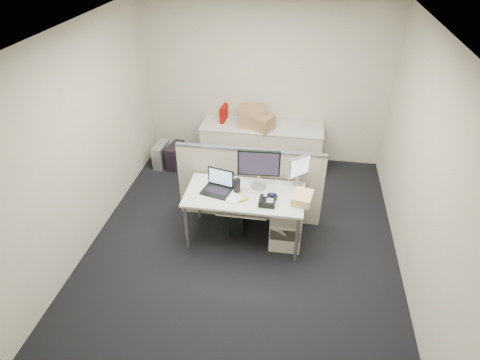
% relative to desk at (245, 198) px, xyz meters
% --- Properties ---
extents(floor, '(4.00, 4.50, 0.01)m').
position_rel_desk_xyz_m(floor, '(0.00, 0.00, -0.67)').
color(floor, black).
rests_on(floor, ground).
extents(ceiling, '(4.00, 4.50, 0.01)m').
position_rel_desk_xyz_m(ceiling, '(0.00, 0.00, 2.04)').
color(ceiling, white).
rests_on(ceiling, ground).
extents(wall_back, '(4.00, 0.02, 2.70)m').
position_rel_desk_xyz_m(wall_back, '(0.00, 2.25, 0.69)').
color(wall_back, '#BDB7A0').
rests_on(wall_back, ground).
extents(wall_front, '(4.00, 0.02, 2.70)m').
position_rel_desk_xyz_m(wall_front, '(0.00, -2.25, 0.69)').
color(wall_front, '#BDB7A0').
rests_on(wall_front, ground).
extents(wall_left, '(0.02, 4.50, 2.70)m').
position_rel_desk_xyz_m(wall_left, '(-2.00, 0.00, 0.69)').
color(wall_left, '#BDB7A0').
rests_on(wall_left, ground).
extents(wall_right, '(0.02, 4.50, 2.70)m').
position_rel_desk_xyz_m(wall_right, '(2.00, 0.00, 0.69)').
color(wall_right, '#BDB7A0').
rests_on(wall_right, ground).
extents(desk, '(1.50, 0.75, 0.73)m').
position_rel_desk_xyz_m(desk, '(0.00, 0.00, 0.00)').
color(desk, silver).
rests_on(desk, floor).
extents(keyboard_tray, '(0.62, 0.32, 0.02)m').
position_rel_desk_xyz_m(keyboard_tray, '(0.00, -0.18, -0.04)').
color(keyboard_tray, silver).
rests_on(keyboard_tray, desk).
extents(drawer_pedestal, '(0.40, 0.55, 0.65)m').
position_rel_desk_xyz_m(drawer_pedestal, '(0.55, 0.05, -0.34)').
color(drawer_pedestal, beige).
rests_on(drawer_pedestal, floor).
extents(cubicle_partition, '(2.00, 0.06, 1.10)m').
position_rel_desk_xyz_m(cubicle_partition, '(0.00, 0.45, -0.11)').
color(cubicle_partition, '#BCB79F').
rests_on(cubicle_partition, floor).
extents(back_counter, '(2.00, 0.60, 0.72)m').
position_rel_desk_xyz_m(back_counter, '(0.00, 1.93, -0.30)').
color(back_counter, beige).
rests_on(back_counter, floor).
extents(monitor_main, '(0.55, 0.24, 0.54)m').
position_rel_desk_xyz_m(monitor_main, '(0.15, 0.18, 0.33)').
color(monitor_main, black).
rests_on(monitor_main, desk).
extents(monitor_small, '(0.36, 0.35, 0.41)m').
position_rel_desk_xyz_m(monitor_small, '(0.65, 0.32, 0.27)').
color(monitor_small, '#B7B7BC').
rests_on(monitor_small, desk).
extents(laptop, '(0.41, 0.35, 0.27)m').
position_rel_desk_xyz_m(laptop, '(-0.36, -0.02, 0.20)').
color(laptop, black).
rests_on(laptop, desk).
extents(trackball, '(0.14, 0.14, 0.05)m').
position_rel_desk_xyz_m(trackball, '(0.35, -0.05, 0.09)').
color(trackball, black).
rests_on(trackball, desk).
extents(desk_phone, '(0.20, 0.16, 0.06)m').
position_rel_desk_xyz_m(desk_phone, '(0.30, -0.18, 0.10)').
color(desk_phone, black).
rests_on(desk_phone, desk).
extents(paper_stack, '(0.28, 0.31, 0.01)m').
position_rel_desk_xyz_m(paper_stack, '(-0.12, -0.08, 0.07)').
color(paper_stack, silver).
rests_on(paper_stack, desk).
extents(sticky_pad, '(0.10, 0.10, 0.01)m').
position_rel_desk_xyz_m(sticky_pad, '(-0.05, 0.00, 0.07)').
color(sticky_pad, gold).
rests_on(sticky_pad, desk).
extents(travel_mug, '(0.10, 0.10, 0.18)m').
position_rel_desk_xyz_m(travel_mug, '(-0.10, 0.02, 0.15)').
color(travel_mug, black).
rests_on(travel_mug, desk).
extents(banana, '(0.15, 0.14, 0.04)m').
position_rel_desk_xyz_m(banana, '(0.01, -0.15, 0.08)').
color(banana, gold).
rests_on(banana, desk).
extents(cellphone, '(0.06, 0.11, 0.01)m').
position_rel_desk_xyz_m(cellphone, '(-0.15, 0.20, 0.07)').
color(cellphone, black).
rests_on(cellphone, desk).
extents(manila_folders, '(0.28, 0.33, 0.11)m').
position_rel_desk_xyz_m(manila_folders, '(0.72, -0.05, 0.12)').
color(manila_folders, '#F6C984').
rests_on(manila_folders, desk).
extents(keyboard, '(0.40, 0.15, 0.02)m').
position_rel_desk_xyz_m(keyboard, '(0.05, -0.22, -0.02)').
color(keyboard, black).
rests_on(keyboard, keyboard_tray).
extents(pc_tower_desk, '(0.26, 0.49, 0.43)m').
position_rel_desk_xyz_m(pc_tower_desk, '(-0.15, 0.20, -0.45)').
color(pc_tower_desk, black).
rests_on(pc_tower_desk, floor).
extents(pc_tower_spare_dark, '(0.25, 0.46, 0.41)m').
position_rel_desk_xyz_m(pc_tower_spare_dark, '(-1.45, 1.63, -0.46)').
color(pc_tower_spare_dark, black).
rests_on(pc_tower_spare_dark, floor).
extents(pc_tower_spare_silver, '(0.20, 0.44, 0.40)m').
position_rel_desk_xyz_m(pc_tower_spare_silver, '(-1.70, 1.63, -0.46)').
color(pc_tower_spare_silver, '#B7B7BC').
rests_on(pc_tower_spare_silver, floor).
extents(cardboard_box_left, '(0.49, 0.40, 0.33)m').
position_rel_desk_xyz_m(cardboard_box_left, '(-0.17, 1.95, 0.22)').
color(cardboard_box_left, olive).
rests_on(cardboard_box_left, back_counter).
extents(cardboard_box_right, '(0.46, 0.42, 0.26)m').
position_rel_desk_xyz_m(cardboard_box_right, '(0.00, 1.81, 0.19)').
color(cardboard_box_right, olive).
rests_on(cardboard_box_right, back_counter).
extents(red_binder, '(0.09, 0.30, 0.28)m').
position_rel_desk_xyz_m(red_binder, '(-0.66, 2.03, 0.19)').
color(red_binder, '#930500').
rests_on(red_binder, back_counter).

